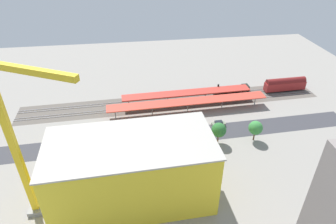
{
  "coord_description": "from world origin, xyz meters",
  "views": [
    {
      "loc": [
        16.62,
        79.85,
        59.69
      ],
      "look_at": [
        5.3,
        1.8,
        9.53
      ],
      "focal_mm": 31.24,
      "sensor_mm": 36.0,
      "label": 1
    }
  ],
  "objects_px": {
    "parked_car_3": "(156,130)",
    "street_tree_3": "(256,128)",
    "parked_car_5": "(110,134)",
    "construction_building": "(132,172)",
    "parked_car_4": "(135,132)",
    "platform_canopy_far": "(187,93)",
    "street_tree_2": "(173,135)",
    "tower_crane": "(16,137)",
    "platform_canopy_near": "(188,102)",
    "traffic_light": "(157,135)",
    "parked_car_0": "(219,124)",
    "street_tree_0": "(139,138)",
    "passenger_coach": "(285,84)",
    "parked_car_1": "(196,126)",
    "box_truck_1": "(138,156)",
    "parked_car_2": "(175,129)",
    "street_tree_1": "(219,130)",
    "box_truck_0": "(93,158)",
    "locomotive": "(233,90)",
    "parked_car_6": "(89,136)"
  },
  "relations": [
    {
      "from": "parked_car_0",
      "to": "street_tree_1",
      "type": "xyz_separation_m",
      "value": [
        3.04,
        9.18,
        4.2
      ]
    },
    {
      "from": "parked_car_0",
      "to": "traffic_light",
      "type": "bearing_deg",
      "value": 20.66
    },
    {
      "from": "parked_car_6",
      "to": "box_truck_1",
      "type": "relative_size",
      "value": 0.43
    },
    {
      "from": "parked_car_1",
      "to": "street_tree_1",
      "type": "xyz_separation_m",
      "value": [
        -5.01,
        9.19,
        4.24
      ]
    },
    {
      "from": "locomotive",
      "to": "street_tree_2",
      "type": "height_order",
      "value": "street_tree_2"
    },
    {
      "from": "parked_car_0",
      "to": "platform_canopy_near",
      "type": "bearing_deg",
      "value": -51.83
    },
    {
      "from": "platform_canopy_far",
      "to": "parked_car_4",
      "type": "relative_size",
      "value": 10.7
    },
    {
      "from": "parked_car_5",
      "to": "construction_building",
      "type": "height_order",
      "value": "construction_building"
    },
    {
      "from": "platform_canopy_near",
      "to": "traffic_light",
      "type": "relative_size",
      "value": 8.59
    },
    {
      "from": "parked_car_3",
      "to": "street_tree_3",
      "type": "bearing_deg",
      "value": 164.15
    },
    {
      "from": "box_truck_0",
      "to": "street_tree_1",
      "type": "bearing_deg",
      "value": -174.76
    },
    {
      "from": "parked_car_5",
      "to": "construction_building",
      "type": "xyz_separation_m",
      "value": [
        -6.83,
        27.38,
        8.05
      ]
    },
    {
      "from": "parked_car_4",
      "to": "platform_canopy_far",
      "type": "bearing_deg",
      "value": -139.61
    },
    {
      "from": "parked_car_0",
      "to": "box_truck_0",
      "type": "xyz_separation_m",
      "value": [
        42.66,
        12.81,
        0.73
      ]
    },
    {
      "from": "traffic_light",
      "to": "platform_canopy_near",
      "type": "bearing_deg",
      "value": -125.06
    },
    {
      "from": "parked_car_0",
      "to": "street_tree_2",
      "type": "xyz_separation_m",
      "value": [
        17.55,
        8.32,
        3.26
      ]
    },
    {
      "from": "parked_car_3",
      "to": "parked_car_5",
      "type": "distance_m",
      "value": 15.63
    },
    {
      "from": "platform_canopy_far",
      "to": "street_tree_2",
      "type": "relative_size",
      "value": 8.19
    },
    {
      "from": "tower_crane",
      "to": "street_tree_3",
      "type": "relative_size",
      "value": 5.67
    },
    {
      "from": "parked_car_3",
      "to": "traffic_light",
      "type": "xyz_separation_m",
      "value": [
        0.53,
        7.98,
        3.9
      ]
    },
    {
      "from": "parked_car_5",
      "to": "street_tree_0",
      "type": "distance_m",
      "value": 12.95
    },
    {
      "from": "parked_car_4",
      "to": "street_tree_0",
      "type": "height_order",
      "value": "street_tree_0"
    },
    {
      "from": "box_truck_0",
      "to": "parked_car_5",
      "type": "bearing_deg",
      "value": -111.71
    },
    {
      "from": "parked_car_2",
      "to": "traffic_light",
      "type": "height_order",
      "value": "traffic_light"
    },
    {
      "from": "platform_canopy_far",
      "to": "tower_crane",
      "type": "bearing_deg",
      "value": 46.3
    },
    {
      "from": "passenger_coach",
      "to": "parked_car_4",
      "type": "bearing_deg",
      "value": 18.58
    },
    {
      "from": "parked_car_2",
      "to": "parked_car_5",
      "type": "distance_m",
      "value": 22.24
    },
    {
      "from": "parked_car_3",
      "to": "traffic_light",
      "type": "relative_size",
      "value": 0.6
    },
    {
      "from": "parked_car_4",
      "to": "street_tree_2",
      "type": "distance_m",
      "value": 14.82
    },
    {
      "from": "tower_crane",
      "to": "parked_car_2",
      "type": "bearing_deg",
      "value": -142.55
    },
    {
      "from": "parked_car_0",
      "to": "locomotive",
      "type": "bearing_deg",
      "value": -120.15
    },
    {
      "from": "construction_building",
      "to": "locomotive",
      "type": "bearing_deg",
      "value": -133.33
    },
    {
      "from": "parked_car_4",
      "to": "platform_canopy_near",
      "type": "bearing_deg",
      "value": -150.72
    },
    {
      "from": "parked_car_1",
      "to": "box_truck_1",
      "type": "relative_size",
      "value": 0.44
    },
    {
      "from": "passenger_coach",
      "to": "parked_car_2",
      "type": "bearing_deg",
      "value": 23.43
    },
    {
      "from": "parked_car_0",
      "to": "parked_car_3",
      "type": "xyz_separation_m",
      "value": [
        22.19,
        0.59,
        -0.05
      ]
    },
    {
      "from": "parked_car_6",
      "to": "box_truck_1",
      "type": "xyz_separation_m",
      "value": [
        -15.77,
        13.76,
        1.03
      ]
    },
    {
      "from": "platform_canopy_near",
      "to": "parked_car_2",
      "type": "height_order",
      "value": "platform_canopy_near"
    },
    {
      "from": "street_tree_0",
      "to": "street_tree_3",
      "type": "relative_size",
      "value": 0.91
    },
    {
      "from": "parked_car_0",
      "to": "construction_building",
      "type": "height_order",
      "value": "construction_building"
    },
    {
      "from": "passenger_coach",
      "to": "street_tree_2",
      "type": "xyz_separation_m",
      "value": [
        52.98,
        29.76,
        0.99
      ]
    },
    {
      "from": "construction_building",
      "to": "traffic_light",
      "type": "xyz_separation_m",
      "value": [
        -8.26,
        -19.47,
        -4.18
      ]
    },
    {
      "from": "parked_car_3",
      "to": "parked_car_4",
      "type": "relative_size",
      "value": 0.88
    },
    {
      "from": "locomotive",
      "to": "traffic_light",
      "type": "bearing_deg",
      "value": 40.47
    },
    {
      "from": "street_tree_0",
      "to": "street_tree_1",
      "type": "distance_m",
      "value": 25.51
    },
    {
      "from": "platform_canopy_near",
      "to": "platform_canopy_far",
      "type": "height_order",
      "value": "platform_canopy_far"
    },
    {
      "from": "construction_building",
      "to": "tower_crane",
      "type": "xyz_separation_m",
      "value": [
        22.73,
        1.84,
        14.62
      ]
    },
    {
      "from": "construction_building",
      "to": "street_tree_3",
      "type": "height_order",
      "value": "construction_building"
    },
    {
      "from": "parked_car_1",
      "to": "parked_car_4",
      "type": "xyz_separation_m",
      "value": [
        21.6,
        0.45,
        -0.04
      ]
    },
    {
      "from": "platform_canopy_far",
      "to": "street_tree_0",
      "type": "relative_size",
      "value": 7.96
    }
  ]
}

